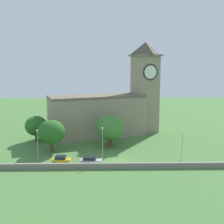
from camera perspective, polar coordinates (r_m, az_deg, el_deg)
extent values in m
plane|color=#477538|center=(81.06, 0.59, -5.88)|extent=(200.00, 200.00, 0.00)
cube|color=gray|center=(86.64, -2.99, -0.91)|extent=(30.26, 19.48, 11.62)
cube|color=#675C4A|center=(85.70, -3.03, 3.14)|extent=(29.98, 18.65, 0.70)
cube|color=gray|center=(91.61, 6.52, 3.49)|extent=(8.87, 8.87, 23.82)
cube|color=#736753|center=(91.07, 6.67, 11.11)|extent=(10.28, 10.28, 0.50)
pyramid|color=brown|center=(91.14, 6.70, 12.47)|extent=(9.31, 9.31, 3.84)
cylinder|color=white|center=(87.95, 7.66, 7.87)|extent=(4.26, 1.57, 4.46)
torus|color=black|center=(87.95, 7.66, 7.87)|extent=(4.73, 1.97, 4.86)
cylinder|color=white|center=(92.75, 8.58, 7.94)|extent=(1.57, 4.26, 4.46)
torus|color=black|center=(92.75, 8.58, 7.94)|extent=(1.97, 4.73, 4.86)
cube|color=gray|center=(61.14, 1.19, -10.63)|extent=(51.67, 0.70, 1.22)
cube|color=gold|center=(64.72, -9.95, -9.48)|extent=(4.11, 2.14, 0.82)
cube|color=#1E232B|center=(64.52, -10.15, -8.86)|extent=(2.34, 1.81, 0.65)
cylinder|color=black|center=(65.47, -8.58, -9.59)|extent=(0.67, 0.38, 0.65)
cylinder|color=black|center=(63.70, -8.91, -10.16)|extent=(0.67, 0.38, 0.65)
cylinder|color=black|center=(66.02, -10.94, -9.49)|extent=(0.67, 0.38, 0.65)
cylinder|color=black|center=(64.27, -11.33, -10.05)|extent=(0.67, 0.38, 0.65)
cube|color=silver|center=(63.20, -4.21, -9.80)|extent=(4.87, 2.12, 0.86)
cube|color=#1E232B|center=(62.97, -4.43, -9.13)|extent=(2.77, 1.76, 0.69)
cylinder|color=black|center=(64.00, -2.64, -9.93)|extent=(0.71, 0.37, 0.69)
cylinder|color=black|center=(62.34, -2.80, -10.48)|extent=(0.71, 0.37, 0.69)
cylinder|color=black|center=(64.39, -5.55, -9.84)|extent=(0.71, 0.37, 0.69)
cylinder|color=black|center=(62.73, -5.79, -10.39)|extent=(0.71, 0.37, 0.69)
cylinder|color=#9EA0A5|center=(67.36, -14.57, -6.55)|extent=(0.14, 0.14, 6.69)
sphere|color=#F4EFCC|center=(66.46, -14.70, -3.60)|extent=(0.44, 0.44, 0.44)
cylinder|color=#9EA0A5|center=(64.60, -1.90, -6.62)|extent=(0.14, 0.14, 7.36)
sphere|color=#F4EFCC|center=(63.60, -1.92, -3.25)|extent=(0.44, 0.44, 0.44)
cylinder|color=#9EA0A5|center=(67.56, 13.75, -6.77)|extent=(0.14, 0.14, 5.99)
sphere|color=#F4EFCC|center=(66.72, 13.87, -4.12)|extent=(0.44, 0.44, 0.44)
cylinder|color=brown|center=(73.15, -11.84, -6.79)|extent=(0.93, 0.93, 2.59)
ellipsoid|color=#286023|center=(72.17, -11.94, -3.91)|extent=(6.65, 6.65, 5.98)
cylinder|color=brown|center=(83.25, -14.76, -4.97)|extent=(0.85, 0.85, 2.30)
ellipsoid|color=#286023|center=(82.45, -14.86, -2.66)|extent=(6.10, 6.10, 5.49)
cylinder|color=brown|center=(76.17, -0.37, -5.98)|extent=(1.04, 1.04, 2.39)
ellipsoid|color=#427A33|center=(75.18, -0.37, -3.06)|extent=(7.44, 7.44, 6.70)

